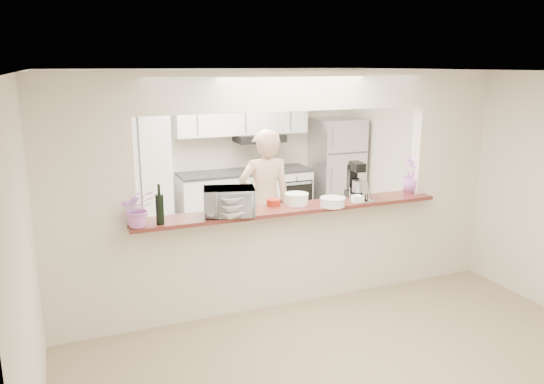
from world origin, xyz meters
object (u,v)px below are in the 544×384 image
stand_mixer (356,181)px  person (265,203)px  refrigerator (336,170)px  toaster_oven (229,202)px

stand_mixer → person: (-0.79, 0.80, -0.37)m
stand_mixer → person: person is taller
refrigerator → stand_mixer: bearing=-114.9°
stand_mixer → person: size_ratio=0.23×
refrigerator → stand_mixer: (-1.20, -2.59, 0.42)m
refrigerator → stand_mixer: refrigerator is taller
refrigerator → person: size_ratio=0.94×
person → refrigerator: bearing=-133.5°
toaster_oven → stand_mixer: bearing=21.3°
person → stand_mixer: bearing=139.0°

